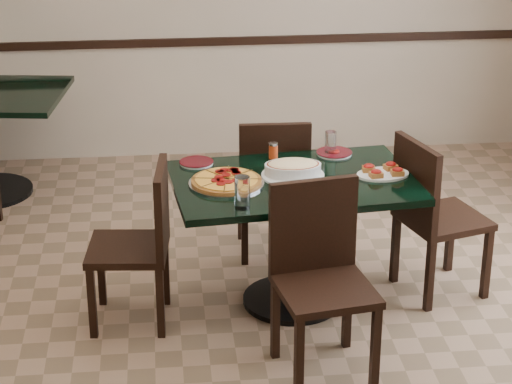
{
  "coord_description": "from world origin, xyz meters",
  "views": [
    {
      "loc": [
        -0.35,
        -4.62,
        2.77
      ],
      "look_at": [
        0.13,
        0.0,
        0.81
      ],
      "focal_mm": 70.0,
      "sensor_mm": 36.0,
      "label": 1
    }
  ],
  "objects": [
    {
      "name": "floor",
      "position": [
        0.0,
        0.0,
        0.0
      ],
      "size": [
        5.5,
        5.5,
        0.0
      ],
      "primitive_type": "plane",
      "color": "#81614A",
      "rests_on": "ground"
    },
    {
      "name": "room_shell",
      "position": [
        1.02,
        1.73,
        1.17
      ],
      "size": [
        5.5,
        5.5,
        5.5
      ],
      "color": "silver",
      "rests_on": "floor"
    },
    {
      "name": "main_table",
      "position": [
        0.36,
        0.3,
        0.57
      ],
      "size": [
        1.37,
        0.96,
        0.75
      ],
      "rotation": [
        0.0,
        0.0,
        0.1
      ],
      "color": "black",
      "rests_on": "floor"
    },
    {
      "name": "chair_far",
      "position": [
        0.32,
        0.9,
        0.5
      ],
      "size": [
        0.43,
        0.43,
        0.9
      ],
      "rotation": [
        0.0,
        0.0,
        3.12
      ],
      "color": "black",
      "rests_on": "floor"
    },
    {
      "name": "chair_near",
      "position": [
        0.4,
        -0.33,
        0.54
      ],
      "size": [
        0.52,
        0.52,
        0.96
      ],
      "rotation": [
        0.0,
        0.0,
        0.17
      ],
      "color": "black",
      "rests_on": "floor"
    },
    {
      "name": "chair_right",
      "position": [
        1.14,
        0.34,
        0.52
      ],
      "size": [
        0.54,
        0.54,
        0.93
      ],
      "rotation": [
        0.0,
        0.0,
        1.87
      ],
      "color": "black",
      "rests_on": "floor"
    },
    {
      "name": "chair_left",
      "position": [
        -0.46,
        0.19,
        0.5
      ],
      "size": [
        0.46,
        0.46,
        0.9
      ],
      "rotation": [
        0.0,
        0.0,
        -1.66
      ],
      "color": "black",
      "rests_on": "floor"
    },
    {
      "name": "pepperoni_pizza",
      "position": [
        -0.01,
        0.27,
        0.77
      ],
      "size": [
        0.4,
        0.4,
        0.04
      ],
      "rotation": [
        0.0,
        0.0,
        -0.14
      ],
      "color": "silver",
      "rests_on": "main_table"
    },
    {
      "name": "lasagna_casserole",
      "position": [
        0.36,
        0.35,
        0.8
      ],
      "size": [
        0.34,
        0.34,
        0.09
      ],
      "rotation": [
        0.0,
        0.0,
        -0.03
      ],
      "color": "silver",
      "rests_on": "main_table"
    },
    {
      "name": "bread_basket",
      "position": [
        0.48,
        0.08,
        0.79
      ],
      "size": [
        0.24,
        0.19,
        0.09
      ],
      "rotation": [
        0.0,
        0.0,
        -0.25
      ],
      "color": "brown",
      "rests_on": "main_table"
    },
    {
      "name": "bruschetta_platter",
      "position": [
        0.85,
        0.31,
        0.77
      ],
      "size": [
        0.31,
        0.23,
        0.05
      ],
      "rotation": [
        0.0,
        0.0,
        0.11
      ],
      "color": "silver",
      "rests_on": "main_table"
    },
    {
      "name": "side_plate_near",
      "position": [
        0.29,
        0.0,
        0.76
      ],
      "size": [
        0.17,
        0.17,
        0.02
      ],
      "rotation": [
        0.0,
        0.0,
        0.21
      ],
      "color": "silver",
      "rests_on": "main_table"
    },
    {
      "name": "side_plate_far_r",
      "position": [
        0.64,
        0.66,
        0.76
      ],
      "size": [
        0.21,
        0.21,
        0.03
      ],
      "rotation": [
        0.0,
        0.0,
        -0.11
      ],
      "color": "silver",
      "rests_on": "main_table"
    },
    {
      "name": "side_plate_far_l",
      "position": [
        -0.15,
        0.59,
        0.76
      ],
      "size": [
        0.19,
        0.19,
        0.02
      ],
      "rotation": [
        0.0,
        0.0,
        0.06
      ],
      "color": "silver",
      "rests_on": "main_table"
    },
    {
      "name": "napkin_setting",
      "position": [
        0.31,
        0.01,
        0.75
      ],
      "size": [
        0.22,
        0.22,
        0.01
      ],
      "rotation": [
        0.0,
        0.0,
        0.6
      ],
      "color": "white",
      "rests_on": "main_table"
    },
    {
      "name": "water_glass_a",
      "position": [
        0.62,
        0.66,
        0.82
      ],
      "size": [
        0.06,
        0.06,
        0.14
      ],
      "primitive_type": "cylinder",
      "color": "silver",
      "rests_on": "main_table"
    },
    {
      "name": "water_glass_b",
      "position": [
        0.05,
        -0.05,
        0.83
      ],
      "size": [
        0.08,
        0.08,
        0.17
      ],
      "primitive_type": "cylinder",
      "color": "silver",
      "rests_on": "main_table"
    },
    {
      "name": "pepper_shaker",
      "position": [
        0.29,
        0.63,
        0.8
      ],
      "size": [
        0.05,
        0.05,
        0.09
      ],
      "color": "red",
      "rests_on": "main_table"
    }
  ]
}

